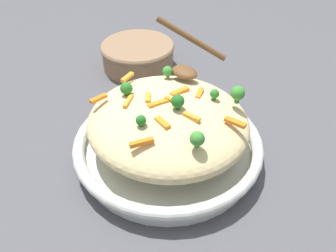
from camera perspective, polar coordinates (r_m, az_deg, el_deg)
name	(u,v)px	position (r m, az deg, el deg)	size (l,w,h in m)	color
ground_plane	(168,157)	(0.71, 0.00, -4.83)	(2.40, 2.40, 0.00)	#4C4C51
serving_bowl	(168,146)	(0.69, 0.00, -3.21)	(0.36, 0.36, 0.05)	silver
pasta_mound	(168,122)	(0.66, 0.00, 0.59)	(0.30, 0.29, 0.09)	#DBC689
carrot_piece_0	(148,97)	(0.64, -3.15, 4.49)	(0.03, 0.01, 0.01)	orange
carrot_piece_1	(98,98)	(0.66, -10.85, 4.27)	(0.03, 0.01, 0.01)	orange
carrot_piece_2	(171,100)	(0.63, 0.49, 4.06)	(0.02, 0.01, 0.01)	orange
carrot_piece_3	(128,101)	(0.64, -6.26, 3.85)	(0.04, 0.01, 0.01)	orange
carrot_piece_4	(162,123)	(0.59, -0.89, 0.50)	(0.03, 0.01, 0.01)	orange
carrot_piece_5	(158,104)	(0.63, -1.55, 3.55)	(0.04, 0.01, 0.01)	orange
carrot_piece_6	(180,92)	(0.66, 1.84, 5.37)	(0.04, 0.01, 0.01)	orange
carrot_piece_7	(235,122)	(0.61, 10.48, 0.58)	(0.04, 0.01, 0.01)	orange
carrot_piece_8	(127,77)	(0.72, -6.38, 7.64)	(0.03, 0.01, 0.01)	orange
carrot_piece_9	(193,116)	(0.60, 3.97, 1.59)	(0.03, 0.01, 0.01)	orange
carrot_piece_10	(200,93)	(0.66, 4.97, 5.17)	(0.03, 0.01, 0.01)	orange
carrot_piece_11	(142,143)	(0.56, -4.15, -2.60)	(0.04, 0.01, 0.01)	orange
broccoli_floret_0	(215,94)	(0.65, 7.32, 5.01)	(0.02, 0.02, 0.02)	#296820
broccoli_floret_1	(141,120)	(0.59, -4.26, 0.87)	(0.02, 0.02, 0.02)	#205B1C
broccoli_floret_2	(168,71)	(0.71, -0.06, 8.56)	(0.02, 0.02, 0.02)	#377928
broccoli_floret_3	(126,89)	(0.66, -6.55, 5.86)	(0.02, 0.02, 0.03)	#296820
broccoli_floret_4	(197,139)	(0.55, 4.61, -2.02)	(0.02, 0.02, 0.03)	#377928
broccoli_floret_5	(177,102)	(0.61, 1.45, 3.81)	(0.02, 0.02, 0.03)	#205B1C
broccoli_floret_6	(238,93)	(0.65, 10.88, 5.03)	(0.03, 0.03, 0.03)	#377928
serving_spoon	(187,60)	(0.72, 3.02, 10.34)	(0.13, 0.12, 0.09)	brown
companion_bowl	(138,54)	(0.98, -4.74, 11.17)	(0.19, 0.19, 0.07)	#8C6B4C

